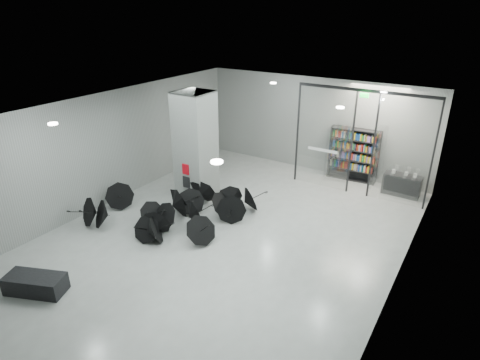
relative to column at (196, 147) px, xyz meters
The scene contains 10 objects.
room 3.31m from the column, 38.66° to the right, with size 14.00×14.02×4.01m.
column is the anchor object (origin of this frame).
fire_cabinet 0.90m from the column, 90.00° to the right, with size 0.28×0.04×0.38m, color #A50A07.
info_panel 1.31m from the column, 90.00° to the right, with size 0.30×0.03×0.42m, color black.
exit_sign 6.18m from the column, 33.96° to the left, with size 0.30×0.06×0.15m, color #0CE533.
glass_partition 6.02m from the column, 35.58° to the left, with size 5.06×0.08×4.00m.
bench 6.77m from the column, 90.96° to the right, with size 1.48×0.64×0.48m, color black.
bookshelf 6.52m from the column, 47.41° to the left, with size 1.98×0.40×2.18m, color black, non-canonical shape.
shop_counter 7.92m from the column, 33.62° to the left, with size 1.35×0.54×0.81m, color black.
umbrella_cluster 2.60m from the column, 73.95° to the right, with size 5.34×4.72×1.25m.
Camera 1 is at (6.15, -8.80, 6.70)m, focal length 30.15 mm.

